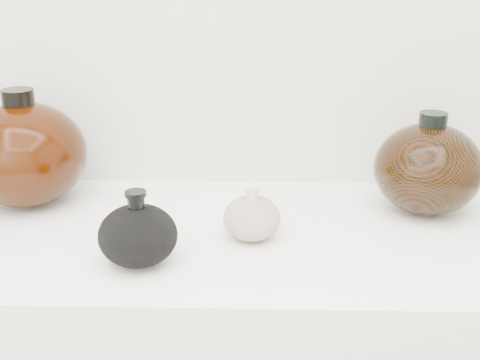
{
  "coord_description": "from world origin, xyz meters",
  "views": [
    {
      "loc": [
        0.08,
        -0.09,
        1.38
      ],
      "look_at": [
        0.05,
        0.92,
        1.01
      ],
      "focal_mm": 50.0,
      "sensor_mm": 36.0,
      "label": 1
    }
  ],
  "objects_px": {
    "right_round_pot": "(428,168)",
    "cream_gourd_vase": "(252,217)",
    "black_gourd_vase": "(138,235)",
    "left_round_pot": "(24,154)"
  },
  "relations": [
    {
      "from": "black_gourd_vase",
      "to": "left_round_pot",
      "type": "xyz_separation_m",
      "value": [
        -0.25,
        0.24,
        0.05
      ]
    },
    {
      "from": "left_round_pot",
      "to": "right_round_pot",
      "type": "bearing_deg",
      "value": -1.55
    },
    {
      "from": "black_gourd_vase",
      "to": "cream_gourd_vase",
      "type": "bearing_deg",
      "value": 28.93
    },
    {
      "from": "black_gourd_vase",
      "to": "left_round_pot",
      "type": "bearing_deg",
      "value": 135.96
    },
    {
      "from": "black_gourd_vase",
      "to": "left_round_pot",
      "type": "height_order",
      "value": "left_round_pot"
    },
    {
      "from": "black_gourd_vase",
      "to": "right_round_pot",
      "type": "bearing_deg",
      "value": 24.41
    },
    {
      "from": "right_round_pot",
      "to": "cream_gourd_vase",
      "type": "bearing_deg",
      "value": -158.21
    },
    {
      "from": "left_round_pot",
      "to": "right_round_pot",
      "type": "xyz_separation_m",
      "value": [
        0.74,
        -0.02,
        -0.01
      ]
    },
    {
      "from": "left_round_pot",
      "to": "right_round_pot",
      "type": "height_order",
      "value": "left_round_pot"
    },
    {
      "from": "cream_gourd_vase",
      "to": "left_round_pot",
      "type": "distance_m",
      "value": 0.45
    }
  ]
}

